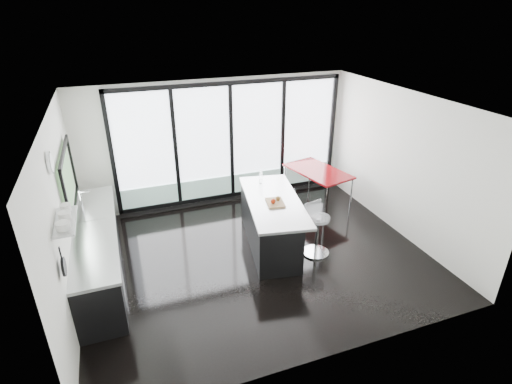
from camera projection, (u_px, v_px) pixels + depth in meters
name	position (u px, v px, depth m)	size (l,w,h in m)	color
floor	(257.00, 256.00, 7.36)	(6.00, 5.00, 0.00)	black
ceiling	(257.00, 104.00, 6.15)	(6.00, 5.00, 0.00)	white
wall_back	(230.00, 147.00, 8.98)	(6.00, 0.09, 2.80)	silver
wall_front	(331.00, 271.00, 4.64)	(6.00, 0.00, 2.80)	silver
wall_left	(65.00, 199.00, 5.99)	(0.26, 5.00, 2.80)	silver
wall_right	(402.00, 164.00, 7.69)	(0.00, 5.00, 2.80)	silver
counter_cabinets	(98.00, 251.00, 6.66)	(0.69, 3.24, 1.36)	black
island	(269.00, 221.00, 7.55)	(1.35, 2.41, 1.21)	black
bar_stool_near	(317.00, 235.00, 7.27)	(0.49, 0.49, 0.78)	silver
bar_stool_far	(288.00, 215.00, 8.10)	(0.40, 0.40, 0.63)	silver
red_table	(317.00, 187.00, 9.13)	(0.86, 1.51, 0.81)	maroon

